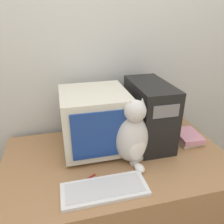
{
  "coord_description": "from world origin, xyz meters",
  "views": [
    {
      "loc": [
        -0.29,
        -0.65,
        1.55
      ],
      "look_at": [
        -0.02,
        0.44,
        1.03
      ],
      "focal_mm": 35.0,
      "sensor_mm": 36.0,
      "label": 1
    }
  ],
  "objects_px": {
    "computer_tower": "(149,113)",
    "cat": "(132,136)",
    "book_stack": "(188,137)",
    "pen": "(84,181)",
    "crt_monitor": "(95,120)",
    "keyboard": "(105,189)"
  },
  "relations": [
    {
      "from": "pen",
      "to": "computer_tower",
      "type": "bearing_deg",
      "value": 32.22
    },
    {
      "from": "crt_monitor",
      "to": "cat",
      "type": "xyz_separation_m",
      "value": [
        0.18,
        -0.19,
        -0.03
      ]
    },
    {
      "from": "crt_monitor",
      "to": "keyboard",
      "type": "bearing_deg",
      "value": -93.58
    },
    {
      "from": "computer_tower",
      "to": "keyboard",
      "type": "relative_size",
      "value": 1.02
    },
    {
      "from": "crt_monitor",
      "to": "keyboard",
      "type": "distance_m",
      "value": 0.43
    },
    {
      "from": "pen",
      "to": "crt_monitor",
      "type": "bearing_deg",
      "value": 69.32
    },
    {
      "from": "computer_tower",
      "to": "pen",
      "type": "distance_m",
      "value": 0.59
    },
    {
      "from": "crt_monitor",
      "to": "cat",
      "type": "bearing_deg",
      "value": -46.14
    },
    {
      "from": "computer_tower",
      "to": "cat",
      "type": "xyz_separation_m",
      "value": [
        -0.18,
        -0.18,
        -0.04
      ]
    },
    {
      "from": "book_stack",
      "to": "pen",
      "type": "distance_m",
      "value": 0.76
    },
    {
      "from": "crt_monitor",
      "to": "computer_tower",
      "type": "distance_m",
      "value": 0.35
    },
    {
      "from": "crt_monitor",
      "to": "pen",
      "type": "bearing_deg",
      "value": -110.68
    },
    {
      "from": "book_stack",
      "to": "cat",
      "type": "bearing_deg",
      "value": -165.63
    },
    {
      "from": "computer_tower",
      "to": "cat",
      "type": "bearing_deg",
      "value": -133.96
    },
    {
      "from": "crt_monitor",
      "to": "keyboard",
      "type": "height_order",
      "value": "crt_monitor"
    },
    {
      "from": "pen",
      "to": "cat",
      "type": "bearing_deg",
      "value": 21.01
    },
    {
      "from": "computer_tower",
      "to": "book_stack",
      "type": "xyz_separation_m",
      "value": [
        0.26,
        -0.07,
        -0.17
      ]
    },
    {
      "from": "computer_tower",
      "to": "pen",
      "type": "xyz_separation_m",
      "value": [
        -0.47,
        -0.29,
        -0.2
      ]
    },
    {
      "from": "book_stack",
      "to": "pen",
      "type": "xyz_separation_m",
      "value": [
        -0.73,
        -0.22,
        -0.02
      ]
    },
    {
      "from": "cat",
      "to": "crt_monitor",
      "type": "bearing_deg",
      "value": 124.84
    },
    {
      "from": "computer_tower",
      "to": "cat",
      "type": "distance_m",
      "value": 0.26
    },
    {
      "from": "crt_monitor",
      "to": "book_stack",
      "type": "bearing_deg",
      "value": -6.8
    }
  ]
}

